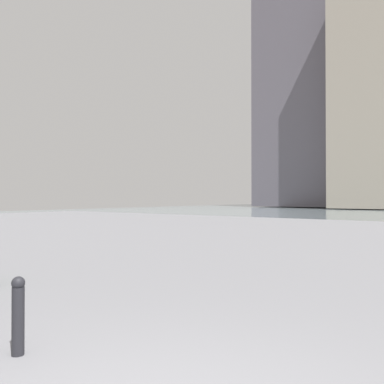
{
  "coord_description": "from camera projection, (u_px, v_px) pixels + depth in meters",
  "views": [
    {
      "loc": [
        -1.69,
        1.77,
        1.55
      ],
      "look_at": [
        5.64,
        -7.73,
        1.68
      ],
      "focal_mm": 38.82,
      "sensor_mm": 36.0,
      "label": 1
    }
  ],
  "objects": [
    {
      "name": "building_annex",
      "position": [
        312.0,
        87.0,
        69.42
      ],
      "size": [
        14.56,
        14.97,
        41.8
      ],
      "color": "#5B5660",
      "rests_on": "ground"
    },
    {
      "name": "bollard_near",
      "position": [
        18.0,
        314.0,
        4.05
      ],
      "size": [
        0.13,
        0.13,
        0.77
      ],
      "color": "#232328",
      "rests_on": "ground"
    }
  ]
}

